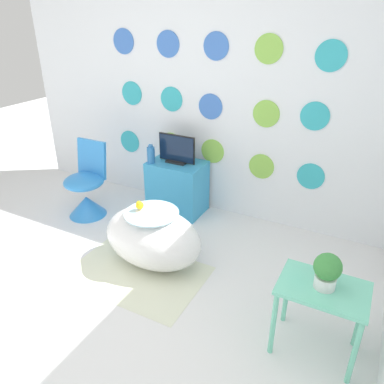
% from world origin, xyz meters
% --- Properties ---
extents(ground_plane, '(12.00, 12.00, 0.00)m').
position_xyz_m(ground_plane, '(0.00, 0.00, 0.00)').
color(ground_plane, white).
extents(wall_back_dotted, '(4.54, 0.05, 2.60)m').
position_xyz_m(wall_back_dotted, '(0.00, 2.20, 1.30)').
color(wall_back_dotted, white).
rests_on(wall_back_dotted, ground_plane).
extents(rug, '(1.08, 0.74, 0.01)m').
position_xyz_m(rug, '(-0.05, 0.86, 0.00)').
color(rug, silver).
rests_on(rug, ground_plane).
extents(bathtub, '(0.86, 0.54, 0.51)m').
position_xyz_m(bathtub, '(0.00, 1.05, 0.26)').
color(bathtub, white).
rests_on(bathtub, ground_plane).
extents(rubber_duck, '(0.06, 0.07, 0.08)m').
position_xyz_m(rubber_duck, '(-0.10, 1.03, 0.55)').
color(rubber_duck, yellow).
rests_on(rubber_duck, bathtub).
extents(chair, '(0.41, 0.41, 0.77)m').
position_xyz_m(chair, '(-1.08, 1.45, 0.25)').
color(chair, '#338CE0').
rests_on(chair, ground_plane).
extents(tv_cabinet, '(0.56, 0.39, 0.55)m').
position_xyz_m(tv_cabinet, '(-0.29, 1.96, 0.28)').
color(tv_cabinet, '#389ED6').
rests_on(tv_cabinet, ground_plane).
extents(tv, '(0.40, 0.12, 0.29)m').
position_xyz_m(tv, '(-0.29, 1.96, 0.68)').
color(tv, black).
rests_on(tv, tv_cabinet).
extents(vase, '(0.08, 0.08, 0.19)m').
position_xyz_m(vase, '(-0.52, 1.84, 0.64)').
color(vase, '#2D72B7').
rests_on(vase, tv_cabinet).
extents(side_table, '(0.51, 0.36, 0.50)m').
position_xyz_m(side_table, '(1.38, 0.77, 0.41)').
color(side_table, '#72D8B7').
rests_on(side_table, ground_plane).
extents(potted_plant_left, '(0.16, 0.16, 0.22)m').
position_xyz_m(potted_plant_left, '(1.38, 0.77, 0.62)').
color(potted_plant_left, white).
rests_on(potted_plant_left, side_table).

